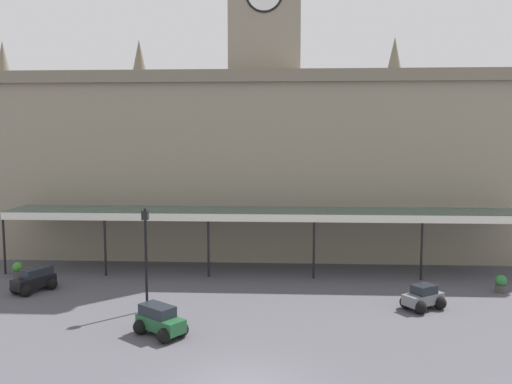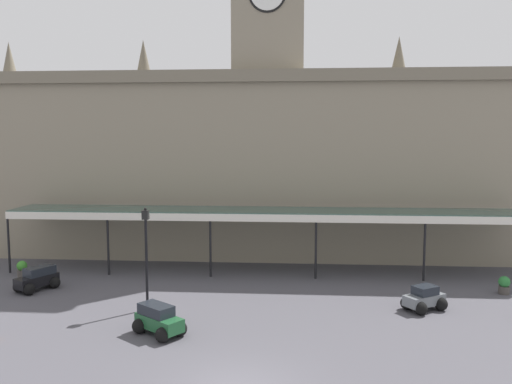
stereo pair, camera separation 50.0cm
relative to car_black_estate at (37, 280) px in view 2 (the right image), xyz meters
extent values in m
cube|color=gray|center=(12.17, 10.43, 5.79)|extent=(40.09, 6.74, 12.71)
cube|color=#756C5B|center=(12.17, 6.91, 11.75)|extent=(40.09, 0.30, 0.80)
cube|color=gray|center=(12.17, 10.43, 16.17)|extent=(4.80, 4.80, 8.04)
cone|color=#675F50|center=(-6.88, 10.43, 13.45)|extent=(1.10, 1.10, 2.60)
cone|color=#675F50|center=(3.15, 10.43, 13.45)|extent=(1.10, 1.10, 2.60)
cone|color=#675F50|center=(21.18, 10.43, 13.45)|extent=(1.10, 1.10, 2.60)
cube|color=#38564C|center=(12.17, 4.86, 3.26)|extent=(31.39, 3.20, 0.16)
cube|color=silver|center=(12.17, 3.26, 3.06)|extent=(31.39, 0.12, 0.44)
cylinder|color=black|center=(-3.53, 3.41, 1.31)|extent=(0.14, 0.14, 3.75)
cylinder|color=black|center=(2.75, 3.41, 1.31)|extent=(0.14, 0.14, 3.75)
cylinder|color=black|center=(9.03, 3.41, 1.31)|extent=(0.14, 0.14, 3.75)
cylinder|color=black|center=(15.30, 3.41, 1.31)|extent=(0.14, 0.14, 3.75)
cylinder|color=black|center=(21.58, 3.41, 1.31)|extent=(0.14, 0.14, 3.75)
cube|color=black|center=(-0.02, -0.04, -0.02)|extent=(1.88, 2.40, 0.55)
cube|color=#1E232B|center=(0.08, 0.14, 0.48)|extent=(1.48, 1.76, 0.45)
sphere|color=black|center=(0.00, -0.93, -0.24)|extent=(0.64, 0.64, 0.64)
sphere|color=black|center=(-0.79, -0.50, -0.24)|extent=(0.64, 0.64, 0.64)
sphere|color=black|center=(0.75, 0.42, -0.24)|extent=(0.64, 0.64, 0.64)
sphere|color=black|center=(-0.04, 0.86, -0.24)|extent=(0.64, 0.64, 0.64)
cube|color=#1E512D|center=(8.34, -5.88, -0.02)|extent=(2.34, 2.06, 0.55)
cube|color=#1E232B|center=(8.18, -5.76, 0.48)|extent=(1.74, 1.59, 0.45)
sphere|color=black|center=(9.23, -5.98, -0.24)|extent=(0.64, 0.64, 0.64)
sphere|color=black|center=(8.69, -6.70, -0.24)|extent=(0.64, 0.64, 0.64)
sphere|color=black|center=(7.98, -5.06, -0.24)|extent=(0.64, 0.64, 0.64)
sphere|color=black|center=(7.45, -5.78, -0.24)|extent=(0.64, 0.64, 0.64)
cube|color=slate|center=(20.30, -1.85, -0.04)|extent=(2.20, 1.85, 0.50)
cube|color=#1E232B|center=(20.34, -1.83, 0.42)|extent=(1.36, 1.27, 0.42)
sphere|color=black|center=(19.97, -2.59, -0.24)|extent=(0.64, 0.64, 0.64)
sphere|color=black|center=(19.49, -1.85, -0.24)|extent=(0.64, 0.64, 0.64)
sphere|color=black|center=(21.10, -1.86, -0.24)|extent=(0.64, 0.64, 0.64)
sphere|color=black|center=(20.63, -1.12, -0.24)|extent=(0.64, 0.64, 0.64)
cylinder|color=black|center=(6.93, -2.78, 1.65)|extent=(0.13, 0.13, 4.43)
cube|color=black|center=(6.93, -2.78, 4.09)|extent=(0.30, 0.30, 0.44)
sphere|color=black|center=(6.93, -2.78, 4.37)|extent=(0.14, 0.14, 0.14)
cylinder|color=#47423D|center=(-2.31, 2.63, -0.35)|extent=(0.56, 0.56, 0.42)
sphere|color=#3C8A2C|center=(-2.31, 2.63, 0.10)|extent=(0.60, 0.60, 0.60)
cylinder|color=#47423D|center=(25.23, 1.12, -0.35)|extent=(0.56, 0.56, 0.42)
sphere|color=#2A7635|center=(25.23, 1.12, 0.10)|extent=(0.60, 0.60, 0.60)
camera|label=1|loc=(13.44, -26.55, 7.68)|focal=36.04mm
camera|label=2|loc=(13.93, -26.52, 7.68)|focal=36.04mm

